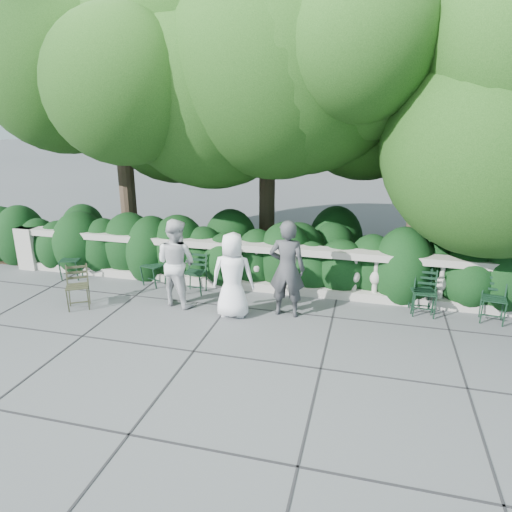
% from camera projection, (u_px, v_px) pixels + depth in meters
% --- Properties ---
extents(ground, '(90.00, 90.00, 0.00)m').
position_uv_depth(ground, '(242.00, 327.00, 7.97)').
color(ground, '#4B4E52').
rests_on(ground, ground).
extents(balustrade, '(12.00, 0.44, 1.00)m').
position_uv_depth(balustrade, '(266.00, 268.00, 9.48)').
color(balustrade, '#9E998E').
rests_on(balustrade, ground).
extents(shrub_hedge, '(15.00, 2.60, 1.70)m').
position_uv_depth(shrub_hedge, '(277.00, 271.00, 10.74)').
color(shrub_hedge, black).
rests_on(shrub_hedge, ground).
extents(tree_canopy, '(15.04, 6.52, 6.78)m').
position_uv_depth(tree_canopy, '(314.00, 93.00, 9.54)').
color(tree_canopy, '#3F3023').
rests_on(tree_canopy, ground).
extents(chair_a, '(0.56, 0.58, 0.84)m').
position_uv_depth(chair_a, '(70.00, 281.00, 10.15)').
color(chair_a, black).
rests_on(chair_a, ground).
extents(chair_b, '(0.56, 0.58, 0.84)m').
position_uv_depth(chair_b, '(150.00, 287.00, 9.79)').
color(chair_b, black).
rests_on(chair_b, ground).
extents(chair_c, '(0.44, 0.48, 0.84)m').
position_uv_depth(chair_c, '(193.00, 295.00, 9.36)').
color(chair_c, black).
rests_on(chair_c, ground).
extents(chair_d, '(0.48, 0.52, 0.84)m').
position_uv_depth(chair_d, '(421.00, 315.00, 8.47)').
color(chair_d, black).
rests_on(chair_d, ground).
extents(chair_e, '(0.50, 0.54, 0.84)m').
position_uv_depth(chair_e, '(491.00, 325.00, 8.05)').
color(chair_e, black).
rests_on(chair_e, ground).
extents(chair_f, '(0.46, 0.50, 0.84)m').
position_uv_depth(chair_f, '(423.00, 318.00, 8.33)').
color(chair_f, black).
rests_on(chair_f, ground).
extents(chair_weathered, '(0.62, 0.64, 0.84)m').
position_uv_depth(chair_weathered, '(80.00, 311.00, 8.62)').
color(chair_weathered, black).
rests_on(chair_weathered, ground).
extents(person_businessman, '(0.82, 0.59, 1.58)m').
position_uv_depth(person_businessman, '(233.00, 275.00, 8.19)').
color(person_businessman, white).
rests_on(person_businessman, ground).
extents(person_woman_grey, '(0.66, 0.44, 1.80)m').
position_uv_depth(person_woman_grey, '(287.00, 269.00, 8.20)').
color(person_woman_grey, '#38393D').
rests_on(person_woman_grey, ground).
extents(person_casual_man, '(0.96, 0.84, 1.70)m').
position_uv_depth(person_casual_man, '(176.00, 262.00, 8.70)').
color(person_casual_man, silver).
rests_on(person_casual_man, ground).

